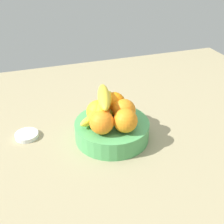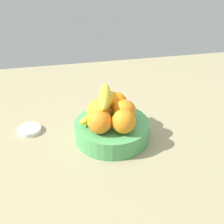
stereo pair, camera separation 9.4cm
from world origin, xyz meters
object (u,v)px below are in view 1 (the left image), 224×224
at_px(orange_back_right, 125,121).
at_px(banana_bunch, 102,106).
at_px(jar_lid, 27,135).
at_px(orange_center, 98,112).
at_px(orange_back_left, 102,122).
at_px(fruit_bowl, 112,130).
at_px(orange_front_right, 114,103).
at_px(orange_front_left, 124,111).

xyz_separation_m(orange_back_right, banana_bunch, (0.05, -0.08, 0.01)).
relative_size(banana_bunch, jar_lid, 2.24).
distance_m(orange_center, orange_back_left, 0.07).
height_order(banana_bunch, jar_lid, banana_bunch).
bearing_deg(fruit_bowl, banana_bunch, -41.63).
relative_size(orange_front_right, banana_bunch, 0.43).
bearing_deg(fruit_bowl, orange_back_left, 43.38).
distance_m(orange_center, banana_bunch, 0.02).
xyz_separation_m(orange_front_left, orange_center, (0.08, -0.02, 0.00)).
height_order(orange_front_right, orange_back_left, same).
xyz_separation_m(orange_front_left, orange_back_left, (0.09, 0.04, 0.00)).
bearing_deg(jar_lid, orange_back_right, 152.40).
relative_size(orange_back_right, banana_bunch, 0.43).
bearing_deg(orange_back_left, jar_lid, -32.03).
xyz_separation_m(orange_center, orange_back_left, (0.01, 0.07, 0.00)).
bearing_deg(orange_front_right, orange_front_left, 104.45).
bearing_deg(orange_center, jar_lid, -18.28).
height_order(orange_front_left, jar_lid, orange_front_left).
bearing_deg(orange_center, banana_bunch, -165.41).
xyz_separation_m(fruit_bowl, orange_front_left, (-0.04, 0.00, 0.07)).
distance_m(orange_front_left, banana_bunch, 0.07).
distance_m(orange_front_right, orange_back_left, 0.13).
relative_size(orange_front_left, orange_back_right, 1.00).
height_order(orange_back_right, banana_bunch, banana_bunch).
xyz_separation_m(orange_back_left, orange_back_right, (-0.07, 0.01, 0.00)).
xyz_separation_m(orange_front_right, jar_lid, (0.31, -0.04, -0.09)).
distance_m(orange_back_left, orange_back_right, 0.07).
bearing_deg(banana_bunch, orange_front_right, -149.00).
bearing_deg(orange_front_left, banana_bunch, -20.55).
xyz_separation_m(orange_front_left, jar_lid, (0.32, -0.10, -0.09)).
xyz_separation_m(orange_back_left, banana_bunch, (-0.02, -0.07, 0.01)).
relative_size(orange_center, orange_back_right, 1.00).
bearing_deg(orange_back_right, orange_back_left, -11.31).
height_order(fruit_bowl, orange_front_left, orange_front_left).
bearing_deg(orange_back_right, fruit_bowl, -68.61).
relative_size(orange_front_left, orange_front_right, 1.00).
height_order(orange_front_left, orange_back_right, same).
height_order(fruit_bowl, banana_bunch, banana_bunch).
distance_m(fruit_bowl, orange_back_right, 0.10).
height_order(orange_front_right, jar_lid, orange_front_right).
bearing_deg(orange_front_right, fruit_bowl, 63.95).
height_order(orange_front_left, orange_front_right, same).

